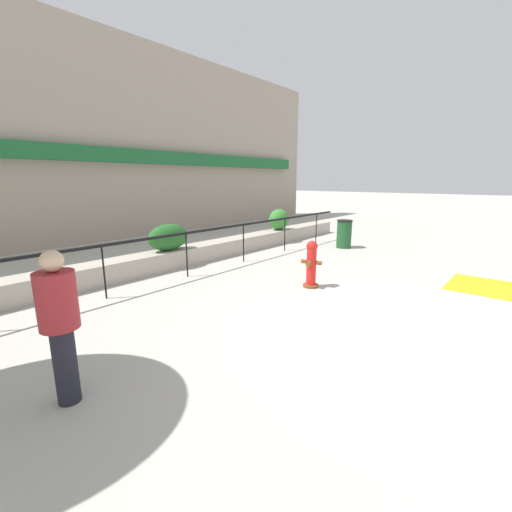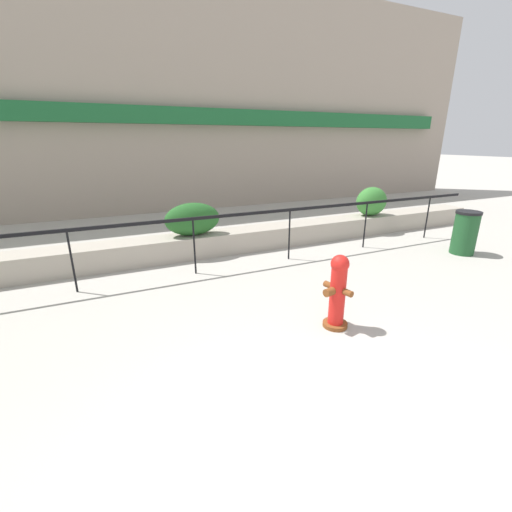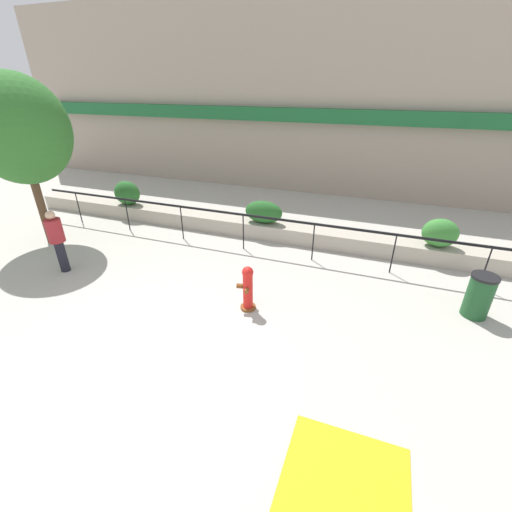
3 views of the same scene
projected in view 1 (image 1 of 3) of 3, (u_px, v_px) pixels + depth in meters
ground_plane at (377, 329)px, 5.68m from camera, size 120.00×120.00×0.00m
building_facade at (57, 135)px, 12.30m from camera, size 30.00×1.36×8.00m
planter_wall_low at (162, 261)px, 9.37m from camera, size 18.00×0.70×0.50m
fence_railing_segment at (186, 237)px, 8.52m from camera, size 15.00×0.05×1.15m
hedge_bush_1 at (168, 237)px, 9.44m from camera, size 1.25×0.61×0.73m
hedge_bush_2 at (279, 219)px, 13.31m from camera, size 0.94×0.67×0.80m
fire_hydrant at (311, 264)px, 7.78m from camera, size 0.47×0.48×1.08m
pedestrian at (59, 319)px, 3.62m from camera, size 0.53×0.53×1.73m
tactile_warning_pad at (489, 287)px, 7.85m from camera, size 1.62×1.62×0.01m
trash_bin at (344, 234)px, 12.32m from camera, size 0.55×0.55×1.01m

